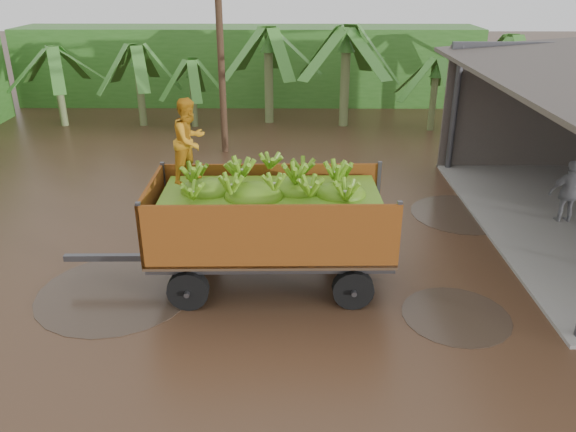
% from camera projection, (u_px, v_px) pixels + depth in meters
% --- Properties ---
extents(ground, '(100.00, 100.00, 0.00)m').
position_uv_depth(ground, '(289.00, 246.00, 13.61)').
color(ground, black).
rests_on(ground, ground).
extents(hedge_north, '(22.00, 3.00, 3.60)m').
position_uv_depth(hedge_north, '(249.00, 65.00, 27.51)').
color(hedge_north, '#2D661E').
rests_on(hedge_north, ground).
extents(banana_trailer, '(6.81, 2.45, 3.94)m').
position_uv_depth(banana_trailer, '(269.00, 218.00, 11.50)').
color(banana_trailer, '#A45617').
rests_on(banana_trailer, ground).
extents(man_blue, '(0.76, 0.64, 1.77)m').
position_uv_depth(man_blue, '(352.00, 206.00, 13.64)').
color(man_blue, '#6B8CC3').
rests_on(man_blue, ground).
extents(man_grey, '(1.02, 0.44, 1.73)m').
position_uv_depth(man_grey, '(569.00, 193.00, 14.47)').
color(man_grey, slate).
rests_on(man_grey, ground).
extents(utility_pole, '(1.20, 0.24, 7.38)m').
position_uv_depth(utility_pole, '(220.00, 46.00, 19.09)').
color(utility_pole, '#47301E').
rests_on(utility_pole, ground).
extents(banana_plants, '(24.25, 20.58, 4.16)m').
position_uv_depth(banana_plants, '(144.00, 108.00, 18.97)').
color(banana_plants, '#2D661E').
rests_on(banana_plants, ground).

